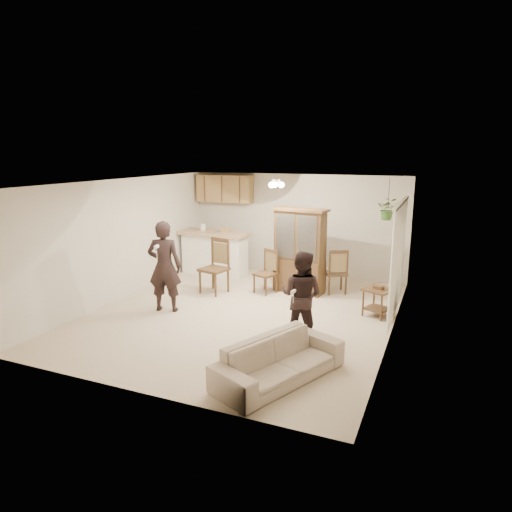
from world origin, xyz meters
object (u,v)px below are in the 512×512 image
at_px(child, 301,300).
at_px(chair_hutch_left, 265,281).
at_px(chair_hutch_right, 335,280).
at_px(sofa, 280,354).
at_px(adult, 164,266).
at_px(side_table, 378,302).
at_px(china_hutch, 300,251).
at_px(chair_bar, 214,278).

xyz_separation_m(child, chair_hutch_left, (-1.47, 2.13, -0.41)).
bearing_deg(chair_hutch_right, sofa, 64.64).
height_order(adult, chair_hutch_right, adult).
bearing_deg(child, chair_hutch_left, -50.95).
xyz_separation_m(chair_hutch_left, chair_hutch_right, (1.42, 0.60, 0.01)).
bearing_deg(side_table, adult, -161.67).
height_order(adult, side_table, adult).
bearing_deg(china_hutch, adult, -124.93).
bearing_deg(chair_hutch_right, chair_bar, -5.15).
bearing_deg(china_hutch, sofa, -67.98).
distance_m(china_hutch, chair_hutch_left, 0.99).
bearing_deg(chair_hutch_right, side_table, 105.12).
xyz_separation_m(side_table, chair_hutch_left, (-2.49, 0.53, -0.01)).
distance_m(child, chair_bar, 3.04).
bearing_deg(chair_hutch_left, sofa, -45.34).
xyz_separation_m(adult, china_hutch, (2.03, 2.16, 0.02)).
xyz_separation_m(chair_bar, chair_hutch_right, (2.46, 1.04, -0.06)).
height_order(sofa, china_hutch, china_hutch).
relative_size(adult, chair_bar, 1.51).
relative_size(child, side_table, 2.13).
relative_size(side_table, chair_bar, 0.53).
bearing_deg(adult, china_hutch, -150.09).
relative_size(child, chair_hutch_right, 1.35).
bearing_deg(adult, sofa, 132.71).
bearing_deg(chair_bar, china_hutch, 36.90).
relative_size(adult, china_hutch, 0.97).
distance_m(child, chair_hutch_right, 2.76).
distance_m(child, chair_hutch_left, 2.62).
relative_size(side_table, chair_hutch_right, 0.64).
bearing_deg(child, chair_bar, -29.63).
relative_size(child, chair_hutch_left, 1.42).
xyz_separation_m(sofa, chair_hutch_right, (-0.20, 4.17, -0.09)).
bearing_deg(china_hutch, child, -63.62).
xyz_separation_m(sofa, china_hutch, (-0.96, 3.92, 0.55)).
height_order(chair_hutch_left, chair_hutch_right, chair_hutch_right).
height_order(child, china_hutch, china_hutch).
distance_m(chair_bar, chair_hutch_right, 2.67).
xyz_separation_m(sofa, side_table, (0.87, 3.04, -0.09)).
xyz_separation_m(sofa, adult, (-2.99, 1.76, 0.53)).
distance_m(china_hutch, chair_bar, 1.96).
xyz_separation_m(china_hutch, side_table, (1.82, -0.88, -0.64)).
relative_size(sofa, chair_hutch_right, 1.88).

